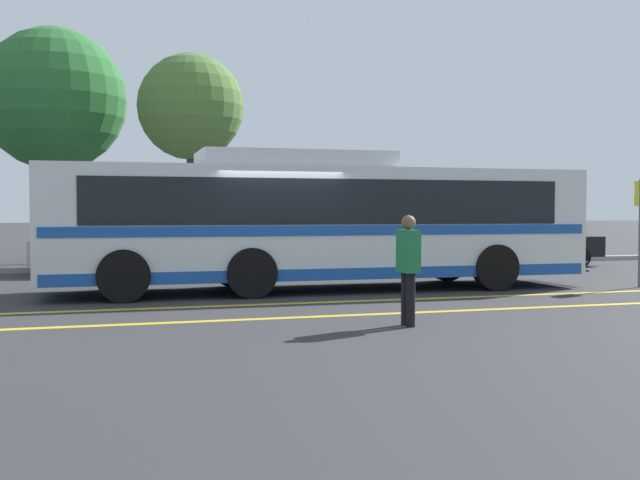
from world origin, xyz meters
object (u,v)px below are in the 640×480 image
transit_bus (319,220)px  parked_car_3 (526,243)px  pedestrian_0 (408,263)px  parked_car_2 (330,244)px  tree_0 (54,100)px  parked_car_1 (116,248)px  tree_1 (191,108)px  bus_stop_sign (640,219)px

transit_bus → parked_car_3: (8.31, 5.14, -0.80)m
transit_bus → pedestrian_0: bearing=-1.4°
parked_car_2 → tree_0: 10.61m
parked_car_1 → parked_car_2: size_ratio=0.92×
tree_1 → transit_bus: bearing=-78.0°
parked_car_3 → tree_1: size_ratio=0.67×
transit_bus → parked_car_3: transit_bus is taller
bus_stop_sign → tree_1: 13.69m
parked_car_2 → bus_stop_sign: bus_stop_sign is taller
transit_bus → bus_stop_sign: size_ratio=4.89×
pedestrian_0 → tree_1: 14.34m
pedestrian_0 → tree_1: tree_1 is taller
tree_1 → tree_0: bearing=150.6°
parked_car_2 → parked_car_3: bearing=-87.1°
transit_bus → bus_stop_sign: (7.07, -1.53, 0.03)m
bus_stop_sign → tree_0: 18.28m
parked_car_2 → parked_car_3: 6.42m
transit_bus → parked_car_2: (1.89, 5.29, -0.76)m
bus_stop_sign → tree_1: (-8.85, 9.86, 3.45)m
transit_bus → parked_car_2: bearing=161.1°
transit_bus → bus_stop_sign: bearing=78.5°
parked_car_1 → pedestrian_0: size_ratio=2.68×
parked_car_3 → tree_1: bearing=-105.7°
pedestrian_0 → tree_1: size_ratio=0.25×
parked_car_2 → tree_1: (-3.66, 3.04, 4.24)m
parked_car_1 → bus_stop_sign: bus_stop_sign is taller
parked_car_2 → tree_0: tree_0 is taller
parked_car_3 → pedestrian_0: bearing=-37.2°
parked_car_2 → tree_1: bearing=54.5°
transit_bus → pedestrian_0: size_ratio=7.23×
transit_bus → tree_0: (-5.96, 10.69, 3.89)m
pedestrian_0 → tree_0: bearing=18.4°
parked_car_1 → bus_stop_sign: 13.31m
parked_car_1 → tree_0: bearing=22.5°
pedestrian_0 → tree_1: bearing=5.2°
parked_car_3 → bus_stop_sign: bearing=-8.6°
transit_bus → parked_car_3: bearing=122.5°
bus_stop_sign → parked_car_2: bearing=-142.0°
tree_0 → tree_1: (4.19, -2.37, -0.41)m
transit_bus → pedestrian_0: (-0.20, -5.34, -0.58)m
parked_car_1 → transit_bus: bearing=-140.8°
parked_car_1 → parked_car_2: 6.04m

